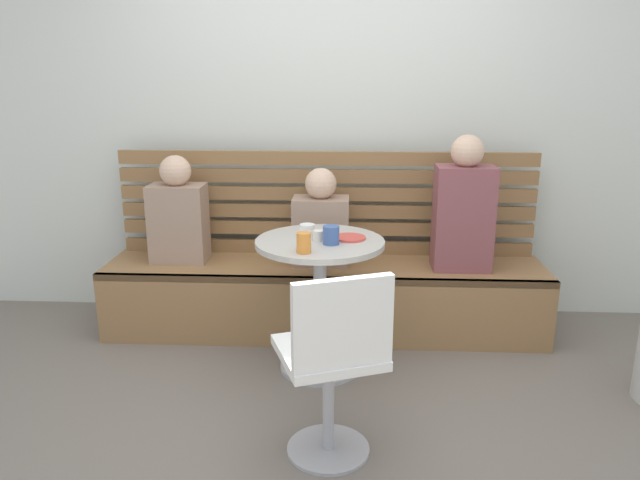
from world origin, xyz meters
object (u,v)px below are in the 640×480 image
cup_mug_blue (331,235)px  cafe_table (321,280)px  person_adult (463,210)px  person_child_left (321,223)px  white_chair (334,360)px  cup_ceramic_white (307,231)px  plate_small (350,238)px  booth_bench (324,298)px  person_child_middle (178,215)px  cup_espresso_small (318,236)px  cup_tumbler_orange (304,243)px

cup_mug_blue → cafe_table: bearing=127.3°
person_adult → person_child_left: (-0.85, 0.05, -0.10)m
white_chair → cup_ceramic_white: size_ratio=10.63×
person_child_left → plate_small: (0.18, -0.50, 0.05)m
cafe_table → cup_mug_blue: bearing=-52.7°
booth_bench → person_child_left: 0.48m
cup_ceramic_white → booth_bench: bearing=81.1°
booth_bench → person_child_middle: bearing=177.5°
person_child_middle → cup_espresso_small: bearing=-31.8°
cup_tumbler_orange → cup_ceramic_white: bearing=90.9°
plate_small → booth_bench: bearing=108.2°
white_chair → cup_mug_blue: bearing=92.8°
person_child_left → cup_tumbler_orange: (-0.04, -0.76, 0.09)m
booth_bench → cup_espresso_small: bearing=-90.9°
cafe_table → cup_ceramic_white: (-0.08, 0.05, 0.26)m
person_child_middle → person_child_left: bearing=-0.6°
booth_bench → person_adult: size_ratio=3.37×
person_child_middle → cup_mug_blue: person_child_middle is taller
person_child_middle → booth_bench: bearing=-2.5°
cafe_table → person_child_left: person_child_left is taller
cup_mug_blue → cup_ceramic_white: (-0.13, 0.13, -0.01)m
plate_small → cup_espresso_small: bearing=-164.5°
person_adult → person_child_middle: bearing=177.9°
booth_bench → cup_tumbler_orange: size_ratio=27.00×
white_chair → booth_bench: bearing=94.2°
plate_small → person_child_middle: bearing=154.3°
booth_bench → cup_ceramic_white: size_ratio=33.75×
cup_mug_blue → cup_tumbler_orange: 0.20m
person_child_middle → cup_tumbler_orange: bearing=-42.6°
booth_bench → cup_espresso_small: cup_espresso_small is taller
booth_bench → cup_mug_blue: 0.81m
booth_bench → person_child_middle: person_child_middle is taller
booth_bench → cafe_table: bearing=-89.5°
cafe_table → cup_ceramic_white: bearing=144.4°
cafe_table → person_child_middle: person_child_middle is taller
cafe_table → cup_espresso_small: bearing=-131.9°
person_adult → cup_ceramic_white: person_adult is taller
person_adult → cup_mug_blue: size_ratio=8.44×
person_adult → cup_ceramic_white: (-0.89, -0.43, -0.03)m
cup_ceramic_white → person_child_left: bearing=84.3°
person_adult → cup_ceramic_white: 0.99m
cafe_table → cup_ceramic_white: size_ratio=9.25×
cup_ceramic_white → cup_tumbler_orange: 0.28m
person_adult → white_chair: bearing=-119.4°
person_adult → cup_tumbler_orange: (-0.89, -0.71, -0.01)m
person_adult → cup_tumbler_orange: 1.14m
white_chair → cup_ceramic_white: (-0.17, 0.86, 0.31)m
person_adult → cup_espresso_small: 0.97m
cup_mug_blue → cup_tumbler_orange: (-0.13, -0.16, 0.00)m
cafe_table → person_child_left: (-0.03, 0.53, 0.18)m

